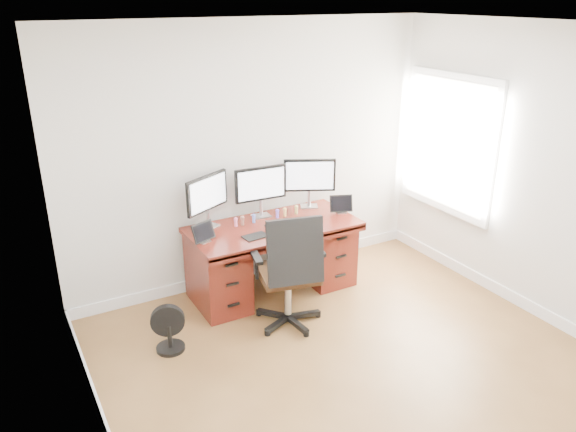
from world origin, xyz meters
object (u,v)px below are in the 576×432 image
office_chair (290,289)px  keyboard (289,231)px  floor_fan (169,329)px  monitor_center (261,186)px  desk (272,255)px

office_chair → keyboard: bearing=75.2°
floor_fan → office_chair: bearing=10.5°
monitor_center → office_chair: bearing=-97.6°
desk → monitor_center: monitor_center is taller
desk → keyboard: (0.06, -0.25, 0.36)m
monitor_center → keyboard: 0.59m
desk → office_chair: 0.69m
desk → floor_fan: bearing=-158.2°
office_chair → keyboard: 0.61m
office_chair → monitor_center: monitor_center is taller
floor_fan → monitor_center: (1.27, 0.75, 0.88)m
office_chair → desk: bearing=89.3°
floor_fan → keyboard: bearing=29.7°
keyboard → office_chair: bearing=-105.2°
desk → monitor_center: size_ratio=3.08×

